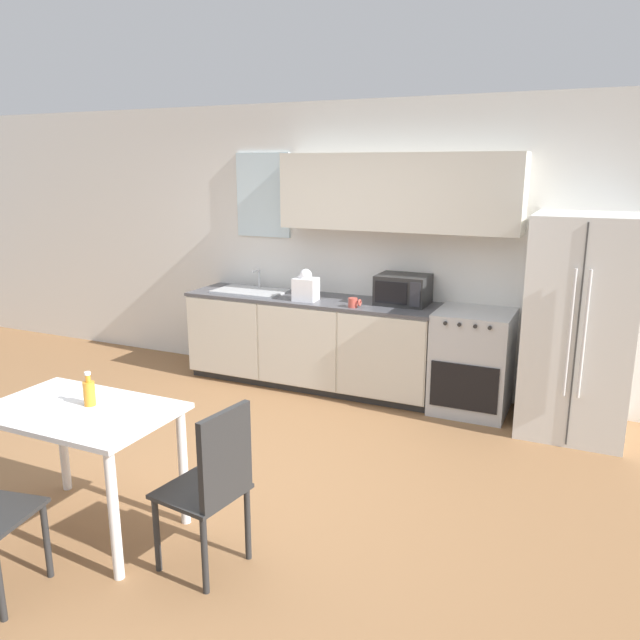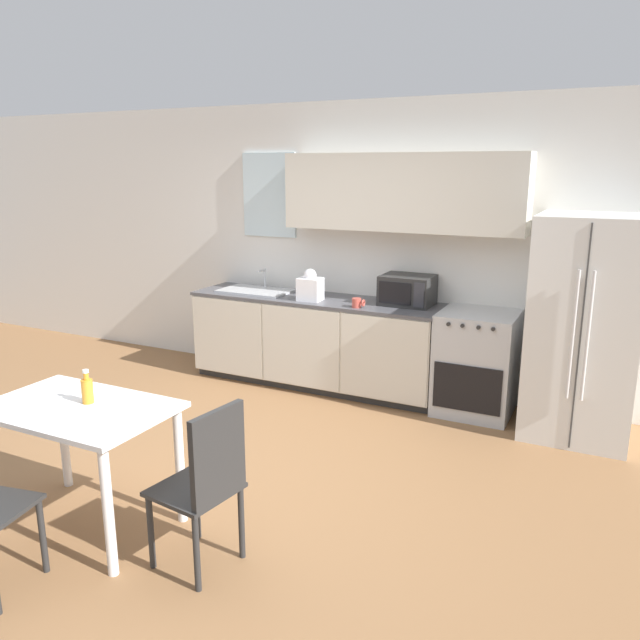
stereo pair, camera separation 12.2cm
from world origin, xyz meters
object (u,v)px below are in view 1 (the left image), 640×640
oven_range (472,362)px  dining_table (81,429)px  refrigerator (579,326)px  coffee_mug (354,303)px  drink_bottle (89,392)px  microwave (403,290)px  dining_chair_side (214,479)px

oven_range → dining_table: size_ratio=0.82×
refrigerator → dining_table: 3.73m
oven_range → coffee_mug: size_ratio=7.78×
dining_table → drink_bottle: size_ratio=5.37×
microwave → dining_table: microwave is taller
coffee_mug → dining_table: coffee_mug is taller
refrigerator → drink_bottle: bearing=-133.0°
coffee_mug → dining_table: size_ratio=0.11×
refrigerator → drink_bottle: size_ratio=8.64×
microwave → coffee_mug: bearing=-138.7°
dining_table → drink_bottle: bearing=72.4°
oven_range → dining_table: 3.29m
oven_range → dining_chair_side: 2.94m
microwave → dining_table: (-1.01, -2.92, -0.38)m
oven_range → microwave: bearing=172.0°
oven_range → microwave: (-0.68, 0.10, 0.57)m
refrigerator → microwave: refrigerator is taller
dining_chair_side → coffee_mug: bearing=13.9°
microwave → coffee_mug: size_ratio=3.99×
coffee_mug → dining_chair_side: size_ratio=0.12×
refrigerator → dining_chair_side: 3.21m
oven_range → refrigerator: 0.94m
oven_range → dining_chair_side: bearing=-105.0°
dining_chair_side → drink_bottle: 0.96m
oven_range → refrigerator: refrigerator is taller
oven_range → refrigerator: bearing=-5.4°
microwave → drink_bottle: size_ratio=2.27×
drink_bottle → coffee_mug: bearing=76.1°
dining_chair_side → drink_bottle: bearing=92.5°
oven_range → dining_chair_side: (-0.76, -2.84, 0.09)m
refrigerator → dining_chair_side: refrigerator is taller
oven_range → drink_bottle: bearing=-121.1°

